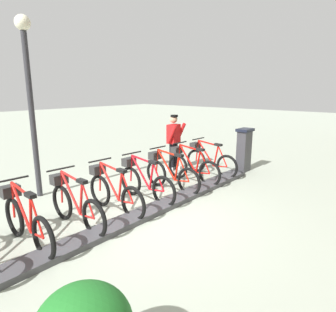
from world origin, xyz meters
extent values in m
plane|color=#A4AE9C|center=(0.00, 0.00, 0.00)|extent=(60.00, 60.00, 0.00)
cube|color=#47474C|center=(0.00, 0.00, 0.05)|extent=(0.44, 7.72, 0.10)
cube|color=#38383D|center=(0.05, -4.26, 0.60)|extent=(0.28, 0.44, 1.20)
cube|color=#194C8C|center=(0.20, -4.26, 0.95)|extent=(0.03, 0.30, 0.40)
cube|color=black|center=(0.05, -4.26, 1.24)|extent=(0.36, 0.52, 0.08)
torus|color=black|center=(0.03, -3.24, 0.33)|extent=(0.67, 0.09, 0.67)
torus|color=black|center=(1.07, -3.28, 0.33)|extent=(0.67, 0.09, 0.67)
cylinder|color=red|center=(0.73, -3.27, 0.61)|extent=(0.60, 0.06, 0.70)
cylinder|color=red|center=(0.39, -3.26, 0.58)|extent=(0.16, 0.05, 0.61)
cylinder|color=red|center=(0.67, -3.26, 0.92)|extent=(0.69, 0.07, 0.11)
cylinder|color=red|center=(0.24, -3.25, 0.31)|extent=(0.43, 0.05, 0.09)
cylinder|color=red|center=(0.18, -3.25, 0.61)|extent=(0.33, 0.04, 0.56)
cylinder|color=red|center=(1.04, -3.28, 0.64)|extent=(0.10, 0.04, 0.62)
cube|color=black|center=(0.33, -3.25, 0.91)|extent=(0.22, 0.11, 0.06)
cylinder|color=black|center=(1.01, -3.28, 1.00)|extent=(0.05, 0.54, 0.03)
cube|color=#2D2D2D|center=(1.12, -3.28, 0.78)|extent=(0.21, 0.29, 0.18)
torus|color=black|center=(0.03, -2.38, 0.33)|extent=(0.67, 0.09, 0.67)
torus|color=black|center=(1.07, -2.41, 0.33)|extent=(0.67, 0.09, 0.67)
cylinder|color=red|center=(0.73, -2.40, 0.61)|extent=(0.60, 0.06, 0.70)
cylinder|color=red|center=(0.39, -2.39, 0.58)|extent=(0.16, 0.05, 0.61)
cylinder|color=red|center=(0.67, -2.40, 0.92)|extent=(0.69, 0.07, 0.11)
cylinder|color=red|center=(0.24, -2.39, 0.31)|extent=(0.43, 0.05, 0.09)
cylinder|color=red|center=(0.18, -2.38, 0.61)|extent=(0.33, 0.04, 0.56)
cylinder|color=red|center=(1.04, -2.41, 0.64)|extent=(0.10, 0.04, 0.62)
cube|color=black|center=(0.33, -2.39, 0.91)|extent=(0.22, 0.11, 0.06)
cylinder|color=black|center=(1.01, -2.41, 1.00)|extent=(0.05, 0.54, 0.03)
cube|color=#2D2D2D|center=(1.12, -2.42, 0.78)|extent=(0.21, 0.29, 0.18)
torus|color=black|center=(0.03, -1.51, 0.33)|extent=(0.67, 0.09, 0.67)
torus|color=black|center=(1.07, -1.55, 0.33)|extent=(0.67, 0.09, 0.67)
cylinder|color=red|center=(0.73, -1.54, 0.61)|extent=(0.60, 0.06, 0.70)
cylinder|color=red|center=(0.39, -1.52, 0.58)|extent=(0.16, 0.05, 0.61)
cylinder|color=red|center=(0.67, -1.53, 0.92)|extent=(0.69, 0.07, 0.11)
cylinder|color=red|center=(0.24, -1.52, 0.31)|extent=(0.43, 0.05, 0.09)
cylinder|color=red|center=(0.18, -1.52, 0.61)|extent=(0.33, 0.04, 0.56)
cylinder|color=red|center=(1.04, -1.55, 0.64)|extent=(0.10, 0.04, 0.62)
cube|color=black|center=(0.33, -1.52, 0.91)|extent=(0.22, 0.11, 0.06)
cylinder|color=black|center=(1.01, -1.55, 1.00)|extent=(0.05, 0.54, 0.03)
cube|color=#2D2D2D|center=(1.12, -1.55, 0.78)|extent=(0.21, 0.29, 0.18)
torus|color=black|center=(0.03, -0.65, 0.33)|extent=(0.67, 0.09, 0.67)
torus|color=black|center=(1.07, -0.68, 0.33)|extent=(0.67, 0.09, 0.67)
cylinder|color=red|center=(0.73, -0.67, 0.61)|extent=(0.60, 0.06, 0.70)
cylinder|color=red|center=(0.39, -0.66, 0.58)|extent=(0.16, 0.05, 0.61)
cylinder|color=red|center=(0.67, -0.67, 0.92)|extent=(0.69, 0.07, 0.11)
cylinder|color=red|center=(0.24, -0.65, 0.31)|extent=(0.43, 0.05, 0.09)
cylinder|color=red|center=(0.18, -0.65, 0.61)|extent=(0.33, 0.04, 0.56)
cylinder|color=red|center=(1.04, -0.68, 0.64)|extent=(0.10, 0.04, 0.62)
cube|color=black|center=(0.33, -0.66, 0.91)|extent=(0.22, 0.11, 0.06)
cylinder|color=black|center=(1.01, -0.68, 1.00)|extent=(0.05, 0.54, 0.03)
cube|color=#2D2D2D|center=(1.12, -0.68, 0.78)|extent=(0.21, 0.29, 0.18)
torus|color=black|center=(0.03, 0.22, 0.33)|extent=(0.67, 0.09, 0.67)
torus|color=black|center=(1.07, 0.18, 0.33)|extent=(0.67, 0.09, 0.67)
cylinder|color=red|center=(0.73, 0.19, 0.61)|extent=(0.60, 0.06, 0.70)
cylinder|color=red|center=(0.39, 0.21, 0.58)|extent=(0.16, 0.05, 0.61)
cylinder|color=red|center=(0.67, 0.20, 0.92)|extent=(0.69, 0.07, 0.11)
cylinder|color=red|center=(0.24, 0.21, 0.31)|extent=(0.43, 0.05, 0.09)
cylinder|color=red|center=(0.18, 0.21, 0.61)|extent=(0.33, 0.04, 0.56)
cylinder|color=red|center=(1.04, 0.18, 0.64)|extent=(0.10, 0.04, 0.62)
cube|color=black|center=(0.33, 0.21, 0.91)|extent=(0.22, 0.11, 0.06)
cylinder|color=black|center=(1.01, 0.18, 1.00)|extent=(0.05, 0.54, 0.03)
cube|color=#2D2D2D|center=(1.12, 0.18, 0.78)|extent=(0.21, 0.29, 0.18)
torus|color=black|center=(0.03, 1.08, 0.33)|extent=(0.67, 0.09, 0.67)
torus|color=black|center=(1.07, 1.05, 0.33)|extent=(0.67, 0.09, 0.67)
cylinder|color=red|center=(0.73, 1.06, 0.61)|extent=(0.60, 0.06, 0.70)
cylinder|color=red|center=(0.39, 1.07, 0.58)|extent=(0.16, 0.05, 0.61)
cylinder|color=red|center=(0.67, 1.06, 0.92)|extent=(0.69, 0.07, 0.11)
cylinder|color=red|center=(0.24, 1.08, 0.31)|extent=(0.43, 0.05, 0.09)
cylinder|color=red|center=(0.18, 1.08, 0.61)|extent=(0.33, 0.04, 0.56)
cylinder|color=red|center=(1.04, 1.05, 0.64)|extent=(0.10, 0.04, 0.62)
cube|color=black|center=(0.33, 1.07, 0.91)|extent=(0.22, 0.11, 0.06)
cylinder|color=black|center=(1.01, 1.05, 1.00)|extent=(0.05, 0.54, 0.03)
cube|color=#2D2D2D|center=(1.12, 1.05, 0.78)|extent=(0.21, 0.29, 0.18)
torus|color=black|center=(0.03, 1.95, 0.33)|extent=(0.67, 0.09, 0.67)
torus|color=black|center=(1.07, 1.91, 0.33)|extent=(0.67, 0.09, 0.67)
cylinder|color=red|center=(0.73, 1.92, 0.61)|extent=(0.60, 0.06, 0.70)
cylinder|color=red|center=(0.39, 1.94, 0.58)|extent=(0.16, 0.05, 0.61)
cylinder|color=red|center=(0.67, 1.93, 0.92)|extent=(0.69, 0.07, 0.11)
cylinder|color=red|center=(0.24, 1.94, 0.31)|extent=(0.43, 0.05, 0.09)
cylinder|color=red|center=(0.18, 1.94, 0.61)|extent=(0.33, 0.04, 0.56)
cylinder|color=red|center=(1.04, 1.91, 0.64)|extent=(0.10, 0.04, 0.62)
cube|color=black|center=(0.33, 1.94, 0.91)|extent=(0.22, 0.11, 0.06)
cylinder|color=black|center=(1.01, 1.91, 1.00)|extent=(0.05, 0.54, 0.03)
cube|color=#2D2D2D|center=(1.12, 1.91, 0.78)|extent=(0.21, 0.29, 0.18)
cube|color=white|center=(1.69, -3.15, 0.05)|extent=(0.27, 0.15, 0.10)
cube|color=white|center=(1.78, -2.91, 0.05)|extent=(0.27, 0.15, 0.10)
cylinder|color=black|center=(1.75, -3.13, 0.43)|extent=(0.15, 0.15, 0.82)
cylinder|color=black|center=(1.72, -2.93, 0.43)|extent=(0.15, 0.15, 0.82)
cube|color=red|center=(1.74, -3.03, 1.10)|extent=(0.32, 0.43, 0.56)
cylinder|color=red|center=(1.68, -3.30, 1.13)|extent=(0.35, 0.15, 0.57)
cylinder|color=red|center=(1.60, -2.79, 1.13)|extent=(0.35, 0.15, 0.57)
sphere|color=tan|center=(1.74, -3.03, 1.53)|extent=(0.22, 0.22, 0.22)
cylinder|color=black|center=(1.72, -3.03, 1.63)|extent=(0.22, 0.22, 0.06)
cylinder|color=#2D2D33|center=(2.64, 0.73, 1.81)|extent=(0.12, 0.12, 3.63)
sphere|color=#F2EDCC|center=(2.64, 0.73, 3.73)|extent=(0.32, 0.32, 0.32)
camera|label=1|loc=(-3.84, 3.72, 2.42)|focal=31.74mm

